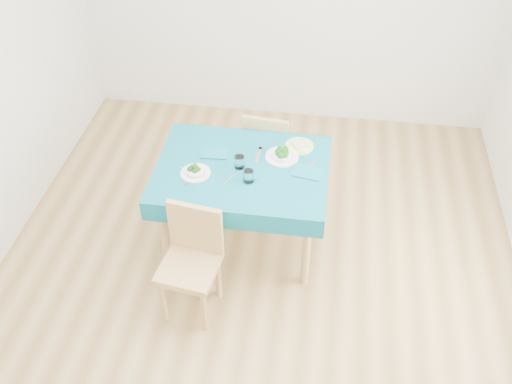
# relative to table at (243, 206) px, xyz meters

# --- Properties ---
(room_shell) EXTENTS (4.02, 4.52, 2.73)m
(room_shell) POSITION_rel_table_xyz_m (0.16, -0.35, 0.97)
(room_shell) COLOR olive
(room_shell) RESTS_ON ground
(table) EXTENTS (1.25, 0.95, 0.76)m
(table) POSITION_rel_table_xyz_m (0.00, 0.00, 0.00)
(table) COLOR #09586C
(table) RESTS_ON ground
(chair_near) EXTENTS (0.44, 0.47, 0.95)m
(chair_near) POSITION_rel_table_xyz_m (-0.25, -0.72, 0.10)
(chair_near) COLOR tan
(chair_near) RESTS_ON ground
(chair_far) EXTENTS (0.42, 0.45, 0.94)m
(chair_far) POSITION_rel_table_xyz_m (0.12, 0.68, 0.09)
(chair_far) COLOR tan
(chair_far) RESTS_ON ground
(bowl_near) EXTENTS (0.22, 0.22, 0.07)m
(bowl_near) POSITION_rel_table_xyz_m (-0.32, -0.12, 0.41)
(bowl_near) COLOR white
(bowl_near) RESTS_ON table
(bowl_far) EXTENTS (0.25, 0.25, 0.08)m
(bowl_far) POSITION_rel_table_xyz_m (0.28, 0.16, 0.42)
(bowl_far) COLOR white
(bowl_far) RESTS_ON table
(fork_near) EXTENTS (0.09, 0.18, 0.00)m
(fork_near) POSITION_rel_table_xyz_m (-0.39, -0.17, 0.38)
(fork_near) COLOR silver
(fork_near) RESTS_ON table
(knife_near) EXTENTS (0.08, 0.18, 0.00)m
(knife_near) POSITION_rel_table_xyz_m (-0.07, -0.14, 0.38)
(knife_near) COLOR silver
(knife_near) RESTS_ON table
(fork_far) EXTENTS (0.04, 0.20, 0.00)m
(fork_far) POSITION_rel_table_xyz_m (0.10, 0.16, 0.38)
(fork_far) COLOR silver
(fork_far) RESTS_ON table
(knife_far) EXTENTS (0.10, 0.17, 0.00)m
(knife_far) POSITION_rel_table_xyz_m (0.48, 0.07, 0.38)
(knife_far) COLOR silver
(knife_far) RESTS_ON table
(napkin_near) EXTENTS (0.21, 0.15, 0.01)m
(napkin_near) POSITION_rel_table_xyz_m (-0.23, 0.13, 0.38)
(napkin_near) COLOR #0E6377
(napkin_near) RESTS_ON table
(napkin_far) EXTENTS (0.23, 0.18, 0.01)m
(napkin_far) POSITION_rel_table_xyz_m (0.48, 0.00, 0.39)
(napkin_far) COLOR #0E6377
(napkin_far) RESTS_ON table
(tumbler_center) EXTENTS (0.08, 0.08, 0.10)m
(tumbler_center) POSITION_rel_table_xyz_m (-0.02, 0.00, 0.43)
(tumbler_center) COLOR white
(tumbler_center) RESTS_ON table
(tumbler_side) EXTENTS (0.07, 0.07, 0.10)m
(tumbler_side) POSITION_rel_table_xyz_m (0.07, -0.15, 0.43)
(tumbler_side) COLOR white
(tumbler_side) RESTS_ON table
(side_plate) EXTENTS (0.22, 0.22, 0.01)m
(side_plate) POSITION_rel_table_xyz_m (0.39, 0.31, 0.38)
(side_plate) COLOR #B7E26E
(side_plate) RESTS_ON table
(bread_slice) EXTENTS (0.13, 0.13, 0.01)m
(bread_slice) POSITION_rel_table_xyz_m (0.39, 0.31, 0.40)
(bread_slice) COLOR beige
(bread_slice) RESTS_ON side_plate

